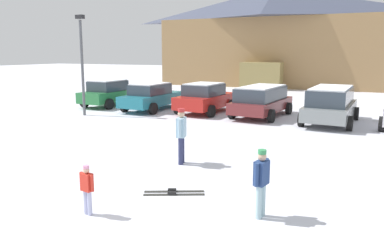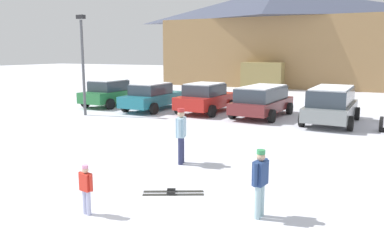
% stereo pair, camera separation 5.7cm
% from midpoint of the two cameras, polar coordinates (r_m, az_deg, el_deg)
% --- Properties ---
extents(ski_lodge, '(22.07, 10.35, 9.53)m').
position_cam_midpoint_polar(ski_lodge, '(39.02, 12.54, 11.58)').
color(ski_lodge, '#967248').
rests_on(ski_lodge, ground).
extents(parked_green_coupe, '(2.22, 4.15, 1.62)m').
position_cam_midpoint_polar(parked_green_coupe, '(23.76, -12.24, 3.34)').
color(parked_green_coupe, '#27733A').
rests_on(parked_green_coupe, ground).
extents(parked_teal_hatchback, '(2.20, 4.50, 1.56)m').
position_cam_midpoint_polar(parked_teal_hatchback, '(21.67, -5.97, 2.87)').
color(parked_teal_hatchback, '#1F7384').
rests_on(parked_teal_hatchback, ground).
extents(parked_red_sedan, '(2.45, 4.21, 1.64)m').
position_cam_midpoint_polar(parked_red_sedan, '(20.60, 2.20, 2.65)').
color(parked_red_sedan, '#B01F19').
rests_on(parked_red_sedan, ground).
extents(parked_maroon_van, '(2.55, 4.72, 1.59)m').
position_cam_midpoint_polar(parked_maroon_van, '(19.61, 10.72, 2.26)').
color(parked_maroon_van, maroon).
rests_on(parked_maroon_van, ground).
extents(parked_grey_wagon, '(2.40, 4.81, 1.71)m').
position_cam_midpoint_polar(parked_grey_wagon, '(18.62, 20.55, 1.60)').
color(parked_grey_wagon, gray).
rests_on(parked_grey_wagon, ground).
extents(skier_adult_in_blue_parka, '(0.34, 0.60, 1.67)m').
position_cam_midpoint_polar(skier_adult_in_blue_parka, '(11.08, -1.53, -2.72)').
color(skier_adult_in_blue_parka, navy).
rests_on(skier_adult_in_blue_parka, ground).
extents(skier_teen_in_navy_coat, '(0.26, 0.51, 1.41)m').
position_cam_midpoint_polar(skier_teen_in_navy_coat, '(7.66, 10.56, -9.66)').
color(skier_teen_in_navy_coat, '#98BAC4').
rests_on(skier_teen_in_navy_coat, ground).
extents(skier_child_in_red_jacket, '(0.39, 0.19, 1.05)m').
position_cam_midpoint_polar(skier_child_in_red_jacket, '(8.03, -15.65, -10.50)').
color(skier_child_in_red_jacket, '#A5A9CD').
rests_on(skier_child_in_red_jacket, ground).
extents(pair_of_skis, '(1.40, 0.90, 0.08)m').
position_cam_midpoint_polar(pair_of_skis, '(9.03, -2.77, -11.72)').
color(pair_of_skis, '#2C2B25').
rests_on(pair_of_skis, ground).
extents(lamp_post, '(0.44, 0.24, 5.18)m').
position_cam_midpoint_polar(lamp_post, '(20.40, -16.24, 8.14)').
color(lamp_post, '#515459').
rests_on(lamp_post, ground).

